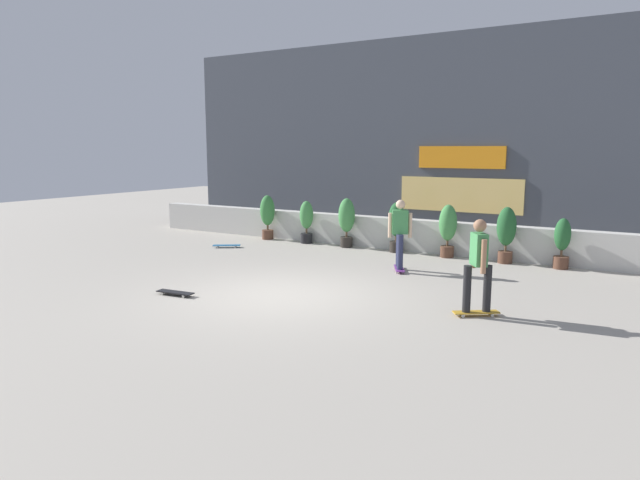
{
  "coord_description": "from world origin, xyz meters",
  "views": [
    {
      "loc": [
        6.31,
        -8.99,
        2.88
      ],
      "look_at": [
        0.0,
        1.5,
        0.9
      ],
      "focal_mm": 31.85,
      "sensor_mm": 36.0,
      "label": 1
    }
  ],
  "objects_px": {
    "potted_plant_4": "(448,227)",
    "skater_far_left": "(400,232)",
    "potted_plant_6": "(562,242)",
    "potted_plant_5": "(506,231)",
    "potted_plant_3": "(396,224)",
    "potted_plant_1": "(306,220)",
    "skateboard_aside": "(227,245)",
    "potted_plant_0": "(267,214)",
    "skateboard_near_camera": "(175,292)",
    "skater_by_wall_right": "(478,263)",
    "potted_plant_2": "(347,219)"
  },
  "relations": [
    {
      "from": "potted_plant_1",
      "to": "skater_by_wall_right",
      "type": "relative_size",
      "value": 0.77
    },
    {
      "from": "skater_by_wall_right",
      "to": "skater_far_left",
      "type": "relative_size",
      "value": 1.0
    },
    {
      "from": "potted_plant_0",
      "to": "potted_plant_5",
      "type": "distance_m",
      "value": 7.44
    },
    {
      "from": "potted_plant_0",
      "to": "potted_plant_2",
      "type": "height_order",
      "value": "potted_plant_2"
    },
    {
      "from": "potted_plant_1",
      "to": "skateboard_near_camera",
      "type": "bearing_deg",
      "value": -80.29
    },
    {
      "from": "potted_plant_0",
      "to": "potted_plant_1",
      "type": "height_order",
      "value": "potted_plant_0"
    },
    {
      "from": "potted_plant_6",
      "to": "potted_plant_5",
      "type": "bearing_deg",
      "value": 180.0
    },
    {
      "from": "potted_plant_0",
      "to": "skateboard_aside",
      "type": "distance_m",
      "value": 2.03
    },
    {
      "from": "potted_plant_1",
      "to": "potted_plant_3",
      "type": "relative_size",
      "value": 0.93
    },
    {
      "from": "potted_plant_1",
      "to": "skater_by_wall_right",
      "type": "height_order",
      "value": "skater_by_wall_right"
    },
    {
      "from": "skater_by_wall_right",
      "to": "skateboard_aside",
      "type": "relative_size",
      "value": 2.18
    },
    {
      "from": "potted_plant_1",
      "to": "skateboard_near_camera",
      "type": "height_order",
      "value": "potted_plant_1"
    },
    {
      "from": "potted_plant_5",
      "to": "potted_plant_6",
      "type": "distance_m",
      "value": 1.33
    },
    {
      "from": "potted_plant_3",
      "to": "skateboard_near_camera",
      "type": "bearing_deg",
      "value": -105.37
    },
    {
      "from": "skater_far_left",
      "to": "potted_plant_6",
      "type": "bearing_deg",
      "value": 34.86
    },
    {
      "from": "potted_plant_6",
      "to": "potted_plant_0",
      "type": "bearing_deg",
      "value": -180.0
    },
    {
      "from": "skater_by_wall_right",
      "to": "potted_plant_0",
      "type": "bearing_deg",
      "value": 148.5
    },
    {
      "from": "potted_plant_1",
      "to": "potted_plant_4",
      "type": "distance_m",
      "value": 4.45
    },
    {
      "from": "skater_far_left",
      "to": "skater_by_wall_right",
      "type": "bearing_deg",
      "value": -46.15
    },
    {
      "from": "potted_plant_2",
      "to": "skater_far_left",
      "type": "distance_m",
      "value": 3.48
    },
    {
      "from": "potted_plant_4",
      "to": "skateboard_aside",
      "type": "relative_size",
      "value": 1.82
    },
    {
      "from": "potted_plant_3",
      "to": "skater_far_left",
      "type": "xyz_separation_m",
      "value": [
        1.07,
        -2.26,
        0.14
      ]
    },
    {
      "from": "potted_plant_1",
      "to": "skater_far_left",
      "type": "height_order",
      "value": "skater_far_left"
    },
    {
      "from": "skater_by_wall_right",
      "to": "skateboard_near_camera",
      "type": "bearing_deg",
      "value": -162.9
    },
    {
      "from": "potted_plant_2",
      "to": "potted_plant_4",
      "type": "bearing_deg",
      "value": 0.0
    },
    {
      "from": "potted_plant_5",
      "to": "skater_by_wall_right",
      "type": "distance_m",
      "value": 5.02
    },
    {
      "from": "potted_plant_3",
      "to": "potted_plant_5",
      "type": "relative_size",
      "value": 0.98
    },
    {
      "from": "skateboard_aside",
      "to": "potted_plant_3",
      "type": "bearing_deg",
      "value": 22.51
    },
    {
      "from": "potted_plant_1",
      "to": "potted_plant_4",
      "type": "height_order",
      "value": "potted_plant_4"
    },
    {
      "from": "potted_plant_3",
      "to": "skateboard_aside",
      "type": "bearing_deg",
      "value": -157.49
    },
    {
      "from": "potted_plant_2",
      "to": "skater_by_wall_right",
      "type": "distance_m",
      "value": 7.23
    },
    {
      "from": "potted_plant_4",
      "to": "skater_far_left",
      "type": "bearing_deg",
      "value": -100.29
    },
    {
      "from": "potted_plant_3",
      "to": "skater_far_left",
      "type": "bearing_deg",
      "value": -64.77
    },
    {
      "from": "skater_far_left",
      "to": "potted_plant_2",
      "type": "bearing_deg",
      "value": 139.45
    },
    {
      "from": "potted_plant_4",
      "to": "potted_plant_6",
      "type": "distance_m",
      "value": 2.84
    },
    {
      "from": "skateboard_aside",
      "to": "potted_plant_4",
      "type": "bearing_deg",
      "value": 17.38
    },
    {
      "from": "potted_plant_2",
      "to": "skateboard_near_camera",
      "type": "bearing_deg",
      "value": -92.18
    },
    {
      "from": "potted_plant_6",
      "to": "skater_far_left",
      "type": "relative_size",
      "value": 0.72
    },
    {
      "from": "potted_plant_4",
      "to": "potted_plant_6",
      "type": "bearing_deg",
      "value": 0.0
    },
    {
      "from": "potted_plant_0",
      "to": "potted_plant_6",
      "type": "height_order",
      "value": "potted_plant_0"
    },
    {
      "from": "potted_plant_3",
      "to": "skater_by_wall_right",
      "type": "bearing_deg",
      "value": -53.58
    },
    {
      "from": "skater_far_left",
      "to": "skateboard_near_camera",
      "type": "distance_m",
      "value": 5.34
    },
    {
      "from": "potted_plant_0",
      "to": "skateboard_near_camera",
      "type": "distance_m",
      "value": 7.2
    },
    {
      "from": "potted_plant_6",
      "to": "skater_by_wall_right",
      "type": "distance_m",
      "value": 5.02
    },
    {
      "from": "potted_plant_4",
      "to": "skater_far_left",
      "type": "height_order",
      "value": "skater_far_left"
    },
    {
      "from": "potted_plant_4",
      "to": "skateboard_near_camera",
      "type": "relative_size",
      "value": 1.73
    },
    {
      "from": "potted_plant_2",
      "to": "potted_plant_6",
      "type": "height_order",
      "value": "potted_plant_2"
    },
    {
      "from": "potted_plant_0",
      "to": "potted_plant_2",
      "type": "xyz_separation_m",
      "value": [
        2.87,
        0.0,
        0.03
      ]
    },
    {
      "from": "potted_plant_4",
      "to": "potted_plant_5",
      "type": "xyz_separation_m",
      "value": [
        1.52,
        0.0,
        0.01
      ]
    },
    {
      "from": "potted_plant_1",
      "to": "potted_plant_2",
      "type": "height_order",
      "value": "potted_plant_2"
    }
  ]
}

